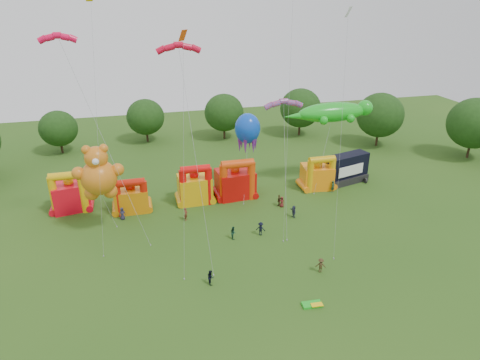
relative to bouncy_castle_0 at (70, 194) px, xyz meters
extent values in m
plane|color=#274F16|center=(20.59, -28.78, -2.42)|extent=(160.00, 160.00, 0.00)
cylinder|color=#352314|center=(70.95, 3.58, -0.45)|extent=(0.44, 0.44, 3.93)
ellipsoid|color=#1A3911|center=(70.95, 3.58, 4.35)|extent=(9.83, 9.83, 9.39)
cylinder|color=#352314|center=(57.83, 14.19, -0.56)|extent=(0.44, 0.44, 3.72)
ellipsoid|color=#1A3911|center=(57.83, 14.19, 3.99)|extent=(9.30, 9.30, 8.89)
cylinder|color=#352314|center=(45.04, 24.76, -0.66)|extent=(0.44, 0.44, 3.51)
ellipsoid|color=#1A3911|center=(45.04, 24.76, 3.63)|extent=(8.77, 8.78, 8.39)
cylinder|color=#352314|center=(28.54, 26.51, -0.77)|extent=(0.44, 0.44, 3.30)
ellipsoid|color=#1A3911|center=(28.54, 26.51, 3.27)|extent=(8.25, 8.25, 7.88)
cylinder|color=#352314|center=(12.36, 28.49, -0.87)|extent=(0.44, 0.44, 3.09)
ellipsoid|color=#1A3911|center=(12.36, 28.49, 2.90)|extent=(7.73, 7.72, 7.38)
cylinder|color=#352314|center=(-4.27, 25.67, -0.98)|extent=(0.44, 0.44, 2.88)
ellipsoid|color=#1A3911|center=(-4.27, 25.67, 2.54)|extent=(7.20, 7.20, 6.88)
cube|color=red|center=(0.00, 0.28, -0.39)|extent=(5.61, 4.80, 4.05)
cylinder|color=#E9B00C|center=(-1.94, -1.17, 0.47)|extent=(1.10, 1.10, 5.78)
cylinder|color=#E9B00C|center=(1.94, -1.17, 0.47)|extent=(1.10, 1.10, 5.78)
cylinder|color=#E9B00C|center=(0.00, -1.17, 3.37)|extent=(4.44, 1.15, 1.15)
sphere|color=#E9B00C|center=(0.00, 0.28, 1.93)|extent=(1.40, 1.40, 1.40)
cube|color=orange|center=(8.46, -2.24, -0.72)|extent=(4.71, 3.79, 3.40)
cylinder|color=red|center=(6.64, -3.59, 0.01)|extent=(1.03, 1.03, 4.86)
cylinder|color=red|center=(10.28, -3.59, 0.01)|extent=(1.03, 1.03, 4.86)
cylinder|color=red|center=(8.46, -3.59, 2.45)|extent=(4.16, 1.08, 1.08)
sphere|color=red|center=(8.46, -2.24, 1.29)|extent=(1.40, 1.40, 1.40)
cube|color=#DC9E0B|center=(17.75, -1.74, -0.40)|extent=(4.90, 3.97, 4.03)
cylinder|color=red|center=(15.88, -3.13, 0.46)|extent=(1.06, 1.06, 5.76)
cylinder|color=red|center=(19.63, -3.13, 0.46)|extent=(1.06, 1.06, 5.76)
cylinder|color=red|center=(17.75, -3.13, 3.34)|extent=(4.27, 1.11, 1.11)
sphere|color=red|center=(17.75, -1.74, 1.92)|extent=(1.40, 1.40, 1.40)
cube|color=red|center=(24.06, -1.41, -0.35)|extent=(5.84, 4.85, 4.13)
cylinder|color=#E2410C|center=(21.93, -2.99, 0.53)|extent=(1.20, 1.20, 5.90)
cylinder|color=#E2410C|center=(26.19, -2.99, 0.53)|extent=(1.20, 1.20, 5.90)
cylinder|color=#E2410C|center=(24.06, -2.99, 3.48)|extent=(4.86, 1.26, 1.26)
sphere|color=#E2410C|center=(24.06, -1.41, 2.01)|extent=(1.40, 1.40, 1.40)
cube|color=orange|center=(37.54, -1.67, -0.57)|extent=(5.17, 4.35, 3.70)
cylinder|color=#E1A40B|center=(35.70, -3.04, 0.22)|extent=(1.04, 1.04, 5.29)
cylinder|color=#E1A40B|center=(39.38, -3.04, 0.22)|extent=(1.04, 1.04, 5.29)
cylinder|color=#E1A40B|center=(37.54, -3.04, 2.87)|extent=(4.20, 1.09, 1.09)
sphere|color=#E1A40B|center=(37.54, -1.67, 1.58)|extent=(1.40, 1.40, 1.40)
cube|color=black|center=(43.19, -1.03, -1.87)|extent=(7.84, 4.58, 1.10)
cube|color=black|center=(43.19, -0.83, 0.53)|extent=(7.75, 4.24, 3.69)
cube|color=white|center=(43.19, -2.27, 0.16)|extent=(4.93, 1.40, 1.73)
cylinder|color=black|center=(40.24, -2.13, -2.02)|extent=(0.30, 0.90, 0.90)
cylinder|color=black|center=(46.14, -2.13, -2.02)|extent=(0.30, 0.90, 0.90)
sphere|color=orange|center=(4.97, -7.72, 5.39)|extent=(4.48, 4.48, 4.48)
sphere|color=orange|center=(4.97, -7.72, 8.03)|extent=(2.85, 2.85, 2.85)
sphere|color=orange|center=(3.95, -7.72, 9.15)|extent=(1.12, 1.12, 1.12)
sphere|color=orange|center=(5.99, -7.72, 9.15)|extent=(1.12, 1.12, 1.12)
sphere|color=orange|center=(2.63, -7.72, 6.20)|extent=(1.63, 1.63, 1.63)
sphere|color=orange|center=(7.31, -7.72, 6.20)|extent=(1.63, 1.63, 1.63)
sphere|color=orange|center=(3.85, -7.72, 3.35)|extent=(1.83, 1.83, 1.83)
sphere|color=orange|center=(6.09, -7.72, 3.35)|extent=(1.83, 1.83, 1.83)
sphere|color=white|center=(4.97, -9.09, 8.03)|extent=(0.81, 0.81, 0.81)
ellipsoid|color=green|center=(40.01, -0.20, 9.49)|extent=(11.39, 3.56, 3.03)
sphere|color=green|center=(45.58, -0.20, 9.82)|extent=(2.45, 2.45, 2.45)
cone|color=green|center=(34.23, -0.20, 9.26)|extent=(4.45, 1.78, 1.78)
sphere|color=green|center=(42.24, 1.58, 8.82)|extent=(1.33, 1.33, 1.33)
sphere|color=green|center=(42.24, -1.98, 8.82)|extent=(1.33, 1.33, 1.33)
sphere|color=green|center=(37.79, 1.58, 8.82)|extent=(1.33, 1.33, 1.33)
sphere|color=green|center=(37.79, -1.98, 8.82)|extent=(1.33, 1.33, 1.33)
ellipsoid|color=blue|center=(26.98, 2.19, 7.13)|extent=(3.98, 3.98, 4.78)
cone|color=#591E8C|center=(28.28, 2.19, 4.94)|extent=(0.90, 0.90, 3.19)
cone|color=#591E8C|center=(27.63, 3.32, 4.94)|extent=(0.90, 0.90, 3.19)
cone|color=#591E8C|center=(26.33, 3.32, 4.94)|extent=(0.90, 0.90, 3.19)
cone|color=#591E8C|center=(25.69, 2.19, 4.94)|extent=(0.90, 0.90, 3.19)
cone|color=#591E8C|center=(26.33, 1.07, 4.94)|extent=(0.90, 0.90, 3.19)
cone|color=#591E8C|center=(27.63, 1.07, 4.94)|extent=(0.90, 0.90, 3.19)
cube|color=#E0410A|center=(15.54, -14.56, 22.69)|extent=(1.02, 1.02, 1.10)
cube|color=silver|center=(33.29, -15.08, 24.72)|extent=(1.02, 1.02, 1.10)
cube|color=green|center=(25.51, -28.06, -2.30)|extent=(2.06, 1.13, 0.24)
cube|color=yellow|center=(25.91, -28.36, -2.16)|extent=(1.24, 0.68, 0.10)
imported|color=#28263F|center=(7.07, -4.89, -1.51)|extent=(1.02, 0.83, 1.81)
imported|color=maroon|center=(15.59, -7.29, -1.47)|extent=(0.71, 0.82, 1.91)
imported|color=#193F2E|center=(20.81, -13.59, -1.56)|extent=(0.65, 0.83, 1.71)
imported|color=black|center=(24.46, -13.64, -1.49)|extent=(1.38, 1.19, 1.85)
imported|color=#42311A|center=(29.53, -6.36, -1.53)|extent=(1.02, 1.06, 1.77)
imported|color=#2A2D46|center=(30.33, -10.22, -1.53)|extent=(0.53, 1.65, 1.78)
imported|color=maroon|center=(29.78, -6.88, -1.59)|extent=(0.94, 0.78, 1.65)
imported|color=#173A26|center=(39.30, -4.05, -1.47)|extent=(0.83, 0.77, 1.89)
imported|color=black|center=(16.25, -22.01, -1.56)|extent=(0.68, 0.86, 1.71)
imported|color=#3E2F19|center=(28.67, -23.02, -1.53)|extent=(1.32, 1.05, 1.78)
camera|label=1|loc=(9.88, -59.56, 26.80)|focal=32.00mm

